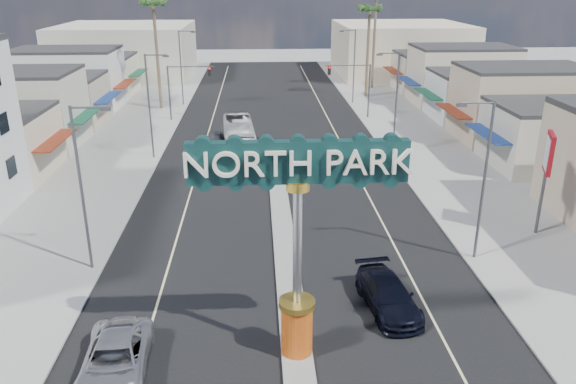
{
  "coord_description": "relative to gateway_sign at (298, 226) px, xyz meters",
  "views": [
    {
      "loc": [
        -1.46,
        -17.59,
        14.84
      ],
      "look_at": [
        0.06,
        9.55,
        4.43
      ],
      "focal_mm": 35.0,
      "sensor_mm": 36.0,
      "label": 1
    }
  ],
  "objects": [
    {
      "name": "car_parked_right",
      "position": [
        7.55,
        23.61,
        -5.1
      ],
      "size": [
        1.81,
        5.06,
        1.66
      ],
      "primitive_type": "imported",
      "rotation": [
        0.0,
        0.0,
        0.01
      ],
      "color": "silver",
      "rests_on": "ground"
    },
    {
      "name": "suv_left",
      "position": [
        -7.25,
        -0.98,
        -5.17
      ],
      "size": [
        2.85,
        5.61,
        1.52
      ],
      "primitive_type": "imported",
      "rotation": [
        0.0,
        0.0,
        0.06
      ],
      "color": "#BCBCC1",
      "rests_on": "ground"
    },
    {
      "name": "suv_right",
      "position": [
        4.58,
        3.25,
        -5.18
      ],
      "size": [
        2.75,
        5.36,
        1.49
      ],
      "primitive_type": "imported",
      "rotation": [
        0.0,
        0.0,
        0.13
      ],
      "color": "black",
      "rests_on": "ground"
    },
    {
      "name": "ground",
      "position": [
        0.0,
        28.02,
        -5.93
      ],
      "size": [
        160.0,
        160.0,
        0.0
      ],
      "primitive_type": "plane",
      "color": "gray",
      "rests_on": "ground"
    },
    {
      "name": "sidewalk_right",
      "position": [
        14.0,
        28.02,
        -5.87
      ],
      "size": [
        8.0,
        120.0,
        0.12
      ],
      "primitive_type": "cube",
      "color": "gray",
      "rests_on": "ground"
    },
    {
      "name": "gateway_sign",
      "position": [
        0.0,
        0.0,
        0.0
      ],
      "size": [
        8.2,
        1.5,
        9.15
      ],
      "color": "red",
      "rests_on": "median_island"
    },
    {
      "name": "streetlight_r_far",
      "position": [
        10.43,
        50.02,
        -0.86
      ],
      "size": [
        2.03,
        0.22,
        9.0
      ],
      "color": "#47474C",
      "rests_on": "ground"
    },
    {
      "name": "road",
      "position": [
        0.0,
        28.02,
        -5.92
      ],
      "size": [
        20.0,
        120.0,
        0.01
      ],
      "primitive_type": "cube",
      "color": "black",
      "rests_on": "ground"
    },
    {
      "name": "bank_pylon_sign",
      "position": [
        15.56,
        10.98,
        -1.04
      ],
      "size": [
        0.92,
        1.93,
        6.3
      ],
      "rotation": [
        0.0,
        0.0,
        -0.35
      ],
      "color": "#47474C",
      "rests_on": "sidewalk_right"
    },
    {
      "name": "city_bus",
      "position": [
        -3.08,
        28.22,
        -4.42
      ],
      "size": [
        3.29,
        10.98,
        3.02
      ],
      "primitive_type": "imported",
      "rotation": [
        0.0,
        0.0,
        0.07
      ],
      "color": "silver",
      "rests_on": "ground"
    },
    {
      "name": "storefront_row_right",
      "position": [
        24.0,
        41.02,
        -2.93
      ],
      "size": [
        12.0,
        42.0,
        6.0
      ],
      "primitive_type": "cube",
      "color": "#B7B29E",
      "rests_on": "ground"
    },
    {
      "name": "palm_left_far",
      "position": [
        -13.0,
        48.02,
        5.57
      ],
      "size": [
        2.6,
        2.6,
        13.1
      ],
      "color": "brown",
      "rests_on": "ground"
    },
    {
      "name": "backdrop_far_left",
      "position": [
        -22.0,
        73.02,
        -1.93
      ],
      "size": [
        20.0,
        20.0,
        8.0
      ],
      "primitive_type": "cube",
      "color": "#B7B29E",
      "rests_on": "ground"
    },
    {
      "name": "streetlight_r_near",
      "position": [
        10.43,
        8.02,
        -0.86
      ],
      "size": [
        2.03,
        0.22,
        9.0
      ],
      "color": "#47474C",
      "rests_on": "ground"
    },
    {
      "name": "storefront_row_left",
      "position": [
        -24.0,
        41.02,
        -2.93
      ],
      "size": [
        12.0,
        42.0,
        6.0
      ],
      "primitive_type": "cube",
      "color": "beige",
      "rests_on": "ground"
    },
    {
      "name": "backdrop_far_right",
      "position": [
        22.0,
        73.02,
        -1.93
      ],
      "size": [
        20.0,
        20.0,
        8.0
      ],
      "primitive_type": "cube",
      "color": "beige",
      "rests_on": "ground"
    },
    {
      "name": "streetlight_l_near",
      "position": [
        -10.43,
        8.02,
        -0.86
      ],
      "size": [
        2.03,
        0.22,
        9.0
      ],
      "color": "#47474C",
      "rests_on": "ground"
    },
    {
      "name": "streetlight_l_mid",
      "position": [
        -10.43,
        28.02,
        -0.86
      ],
      "size": [
        2.03,
        0.22,
        9.0
      ],
      "color": "#47474C",
      "rests_on": "ground"
    },
    {
      "name": "streetlight_r_mid",
      "position": [
        10.43,
        28.02,
        -0.86
      ],
      "size": [
        2.03,
        0.22,
        9.0
      ],
      "color": "#47474C",
      "rests_on": "ground"
    },
    {
      "name": "traffic_signal_left",
      "position": [
        -9.18,
        42.02,
        -1.65
      ],
      "size": [
        5.09,
        0.45,
        6.0
      ],
      "color": "#47474C",
      "rests_on": "ground"
    },
    {
      "name": "streetlight_l_far",
      "position": [
        -10.43,
        50.02,
        -0.86
      ],
      "size": [
        2.03,
        0.22,
        9.0
      ],
      "color": "#47474C",
      "rests_on": "ground"
    },
    {
      "name": "traffic_signal_right",
      "position": [
        9.18,
        42.02,
        -1.65
      ],
      "size": [
        5.09,
        0.45,
        6.0
      ],
      "color": "#47474C",
      "rests_on": "ground"
    },
    {
      "name": "sidewalk_left",
      "position": [
        -14.0,
        28.02,
        -5.87
      ],
      "size": [
        8.0,
        120.0,
        0.12
      ],
      "primitive_type": "cube",
      "color": "gray",
      "rests_on": "ground"
    },
    {
      "name": "car_parked_left",
      "position": [
        -5.5,
        30.97,
        -5.2
      ],
      "size": [
        1.72,
        4.26,
        1.45
      ],
      "primitive_type": "imported",
      "rotation": [
        0.0,
        0.0,
        0.0
      ],
      "color": "#5D5E62",
      "rests_on": "ground"
    },
    {
      "name": "palm_right_mid",
      "position": [
        13.0,
        54.02,
        4.67
      ],
      "size": [
        2.6,
        2.6,
        12.1
      ],
      "color": "brown",
      "rests_on": "ground"
    },
    {
      "name": "median_island",
      "position": [
        0.0,
        12.02,
        -5.85
      ],
      "size": [
        1.3,
        30.0,
        0.16
      ],
      "primitive_type": "cube",
      "color": "gray",
      "rests_on": "ground"
    }
  ]
}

